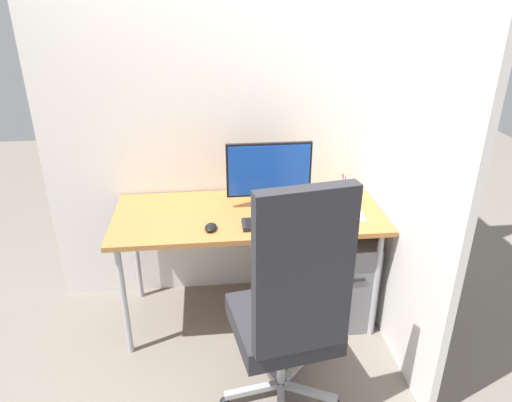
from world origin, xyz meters
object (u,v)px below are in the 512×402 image
Objects in this scene: notebook at (354,213)px; pen_holder at (344,192)px; mouse at (211,227)px; filing_cabinet at (336,271)px; monitor at (269,172)px; office_chair at (291,307)px; keyboard at (282,223)px.

pen_holder is at bearing 96.41° from notebook.
mouse is at bearing -168.01° from notebook.
mouse reaches higher than notebook.
filing_cabinet is 0.51m from pen_holder.
monitor is at bearing 170.19° from filing_cabinet.
monitor is (0.01, 0.83, 0.33)m from office_chair.
pen_holder is at bearing 61.50° from office_chair.
filing_cabinet is 6.02× the size of mouse.
office_chair is at bearing -94.86° from keyboard.
pen_holder is (0.43, 0.30, 0.03)m from keyboard.
office_chair reaches higher than mouse.
notebook is (0.83, 0.10, -0.01)m from mouse.
pen_holder is at bearing 6.41° from monitor.
office_chair is 0.84m from notebook.
monitor reaches higher than filing_cabinet.
monitor is 1.13× the size of keyboard.
monitor reaches higher than pen_holder.
mouse is at bearing -143.63° from monitor.
filing_cabinet is 2.89× the size of notebook.
monitor is at bearing -173.59° from pen_holder.
pen_holder reaches higher than keyboard.
pen_holder is (0.48, 0.89, 0.15)m from office_chair.
mouse is at bearing -159.30° from pen_holder.
mouse is (-0.35, -0.26, -0.21)m from monitor.
filing_cabinet is at bearing 127.47° from notebook.
office_chair is 2.18× the size of filing_cabinet.
keyboard is at bearing 12.03° from mouse.
keyboard is 4.54× the size of mouse.
filing_cabinet is at bearing -110.89° from pen_holder.
monitor reaches higher than keyboard.
keyboard is 0.53m from pen_holder.
office_chair reaches higher than pen_holder.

